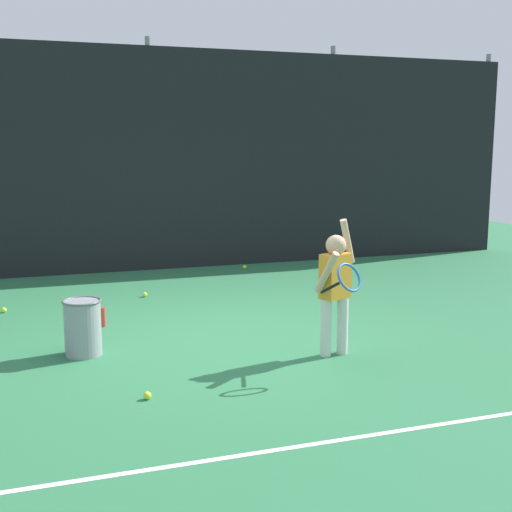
% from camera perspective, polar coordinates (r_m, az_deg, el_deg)
% --- Properties ---
extents(ground_plane, '(20.00, 20.00, 0.00)m').
position_cam_1_polar(ground_plane, '(7.18, -3.18, -7.06)').
color(ground_plane, '#2D7247').
extents(court_line_baseline, '(9.00, 0.05, 0.00)m').
position_cam_1_polar(court_line_baseline, '(4.79, 5.78, -15.88)').
color(court_line_baseline, white).
rests_on(court_line_baseline, ground).
extents(back_fence_windscreen, '(13.33, 0.08, 3.62)m').
position_cam_1_polar(back_fence_windscreen, '(10.95, -9.10, 8.21)').
color(back_fence_windscreen, black).
rests_on(back_fence_windscreen, ground).
extents(fence_post_2, '(0.09, 0.09, 3.77)m').
position_cam_1_polar(fence_post_2, '(11.01, -9.16, 8.61)').
color(fence_post_2, slate).
rests_on(fence_post_2, ground).
extents(fence_post_3, '(0.09, 0.09, 3.77)m').
position_cam_1_polar(fence_post_3, '(11.98, 6.57, 8.74)').
color(fence_post_3, slate).
rests_on(fence_post_3, ground).
extents(fence_post_4, '(0.09, 0.09, 3.77)m').
position_cam_1_polar(fence_post_4, '(13.68, 19.17, 8.38)').
color(fence_post_4, slate).
rests_on(fence_post_4, ground).
extents(tennis_player, '(0.53, 0.77, 1.35)m').
position_cam_1_polar(tennis_player, '(6.44, 6.96, -2.41)').
color(tennis_player, silver).
rests_on(tennis_player, ground).
extents(ball_hopper, '(0.38, 0.38, 0.56)m').
position_cam_1_polar(ball_hopper, '(6.73, -14.85, -5.98)').
color(ball_hopper, gray).
rests_on(ball_hopper, ground).
extents(water_bottle, '(0.07, 0.07, 0.22)m').
position_cam_1_polar(water_bottle, '(7.75, -13.19, -5.21)').
color(water_bottle, '#D83F33').
rests_on(water_bottle, ground).
extents(tennis_ball_0, '(0.07, 0.07, 0.07)m').
position_cam_1_polar(tennis_ball_0, '(9.13, -9.67, -3.34)').
color(tennis_ball_0, '#CCE033').
rests_on(tennis_ball_0, ground).
extents(tennis_ball_1, '(0.07, 0.07, 0.07)m').
position_cam_1_polar(tennis_ball_1, '(5.56, -9.45, -11.90)').
color(tennis_ball_1, '#CCE033').
rests_on(tennis_ball_1, ground).
extents(tennis_ball_2, '(0.07, 0.07, 0.07)m').
position_cam_1_polar(tennis_ball_2, '(8.76, -21.11, -4.42)').
color(tennis_ball_2, '#CCE033').
rests_on(tennis_ball_2, ground).
extents(tennis_ball_3, '(0.07, 0.07, 0.07)m').
position_cam_1_polar(tennis_ball_3, '(11.03, -0.99, -0.96)').
color(tennis_ball_3, '#CCE033').
rests_on(tennis_ball_3, ground).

